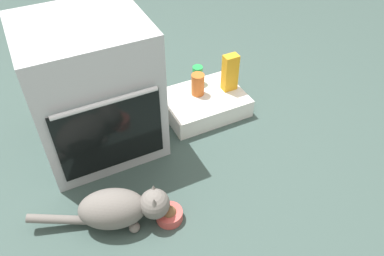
{
  "coord_description": "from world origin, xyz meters",
  "views": [
    {
      "loc": [
        -0.3,
        -1.24,
        1.55
      ],
      "look_at": [
        0.33,
        0.04,
        0.25
      ],
      "focal_mm": 35.51,
      "sensor_mm": 36.0,
      "label": 1
    }
  ],
  "objects_px": {
    "oven": "(92,89)",
    "soda_can": "(198,75)",
    "food_bowl": "(169,214)",
    "juice_carton": "(230,73)",
    "sauce_jar": "(198,84)",
    "pantry_cabinet": "(204,103)",
    "cat": "(120,208)"
  },
  "relations": [
    {
      "from": "oven",
      "to": "soda_can",
      "type": "relative_size",
      "value": 6.22
    },
    {
      "from": "oven",
      "to": "food_bowl",
      "type": "distance_m",
      "value": 0.76
    },
    {
      "from": "food_bowl",
      "to": "oven",
      "type": "bearing_deg",
      "value": 101.04
    },
    {
      "from": "oven",
      "to": "juice_carton",
      "type": "distance_m",
      "value": 0.84
    },
    {
      "from": "oven",
      "to": "food_bowl",
      "type": "relative_size",
      "value": 5.78
    },
    {
      "from": "food_bowl",
      "to": "sauce_jar",
      "type": "bearing_deg",
      "value": 53.9
    },
    {
      "from": "food_bowl",
      "to": "juice_carton",
      "type": "height_order",
      "value": "juice_carton"
    },
    {
      "from": "pantry_cabinet",
      "to": "soda_can",
      "type": "distance_m",
      "value": 0.19
    },
    {
      "from": "pantry_cabinet",
      "to": "cat",
      "type": "xyz_separation_m",
      "value": [
        -0.73,
        -0.57,
        0.05
      ]
    },
    {
      "from": "oven",
      "to": "juice_carton",
      "type": "height_order",
      "value": "oven"
    },
    {
      "from": "pantry_cabinet",
      "to": "cat",
      "type": "bearing_deg",
      "value": -142.21
    },
    {
      "from": "pantry_cabinet",
      "to": "soda_can",
      "type": "xyz_separation_m",
      "value": [
        0.03,
        0.14,
        0.12
      ]
    },
    {
      "from": "food_bowl",
      "to": "sauce_jar",
      "type": "distance_m",
      "value": 0.86
    },
    {
      "from": "food_bowl",
      "to": "juice_carton",
      "type": "distance_m",
      "value": 0.98
    },
    {
      "from": "soda_can",
      "to": "sauce_jar",
      "type": "relative_size",
      "value": 0.86
    },
    {
      "from": "oven",
      "to": "sauce_jar",
      "type": "xyz_separation_m",
      "value": [
        0.63,
        0.02,
        -0.18
      ]
    },
    {
      "from": "oven",
      "to": "sauce_jar",
      "type": "distance_m",
      "value": 0.66
    },
    {
      "from": "pantry_cabinet",
      "to": "sauce_jar",
      "type": "height_order",
      "value": "sauce_jar"
    },
    {
      "from": "food_bowl",
      "to": "cat",
      "type": "xyz_separation_m",
      "value": [
        -0.21,
        0.08,
        0.08
      ]
    },
    {
      "from": "juice_carton",
      "to": "sauce_jar",
      "type": "height_order",
      "value": "juice_carton"
    },
    {
      "from": "juice_carton",
      "to": "cat",
      "type": "bearing_deg",
      "value": -148.12
    },
    {
      "from": "pantry_cabinet",
      "to": "sauce_jar",
      "type": "xyz_separation_m",
      "value": [
        -0.02,
        0.04,
        0.13
      ]
    },
    {
      "from": "pantry_cabinet",
      "to": "juice_carton",
      "type": "distance_m",
      "value": 0.25
    },
    {
      "from": "cat",
      "to": "soda_can",
      "type": "bearing_deg",
      "value": 64.23
    },
    {
      "from": "pantry_cabinet",
      "to": "juice_carton",
      "type": "xyz_separation_m",
      "value": [
        0.18,
        -0.0,
        0.18
      ]
    },
    {
      "from": "cat",
      "to": "sauce_jar",
      "type": "height_order",
      "value": "sauce_jar"
    },
    {
      "from": "cat",
      "to": "soda_can",
      "type": "xyz_separation_m",
      "value": [
        0.76,
        0.71,
        0.07
      ]
    },
    {
      "from": "cat",
      "to": "juice_carton",
      "type": "bearing_deg",
      "value": 53.07
    },
    {
      "from": "sauce_jar",
      "to": "oven",
      "type": "bearing_deg",
      "value": -178.37
    },
    {
      "from": "pantry_cabinet",
      "to": "juice_carton",
      "type": "relative_size",
      "value": 2.09
    },
    {
      "from": "pantry_cabinet",
      "to": "soda_can",
      "type": "relative_size",
      "value": 4.17
    },
    {
      "from": "food_bowl",
      "to": "soda_can",
      "type": "distance_m",
      "value": 0.98
    }
  ]
}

